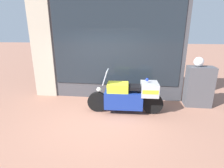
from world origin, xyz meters
The scene contains 6 objects.
ground_plane centered at (0.00, 0.00, 0.00)m, with size 60.00×60.00×0.00m, color #9E6B56.
shop_building centered at (-0.37, 2.00, 1.95)m, with size 5.44×0.55×3.89m.
window_display centered at (0.33, 2.03, 0.49)m, with size 4.19×0.30×2.10m.
paramedic_motorcycle centered at (0.87, 0.70, 0.55)m, with size 2.31×0.63×1.34m.
utility_cabinet centered at (3.15, 1.50, 0.67)m, with size 0.82×0.46×1.33m, color #4C4C51.
white_helmet centered at (3.04, 1.51, 1.48)m, with size 0.30×0.30×0.30m, color white.
Camera 1 is at (0.98, -4.26, 2.45)m, focal length 28.00 mm.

